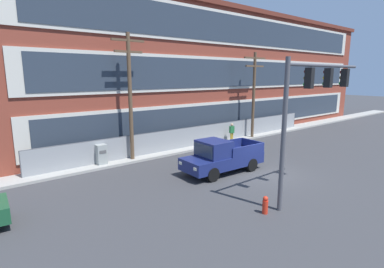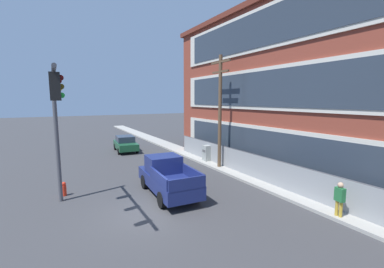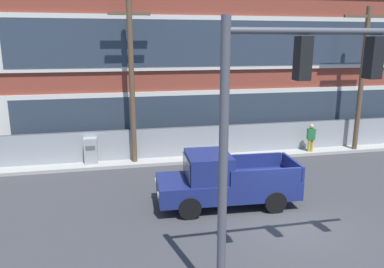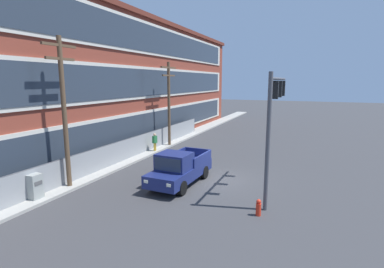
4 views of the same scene
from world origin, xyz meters
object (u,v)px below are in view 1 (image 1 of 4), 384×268
Objects in this scene: pedestrian_near_cabinet at (232,131)px; utility_pole_midblock at (254,91)px; pickup_truck_navy at (221,157)px; electrical_cabinet at (102,156)px; fire_hydrant at (265,205)px; traffic_signal_mast at (311,98)px; utility_pole_near_corner at (130,93)px.

utility_pole_midblock is at bearing -0.86° from pedestrian_near_cabinet.
pickup_truck_navy is 3.70× the size of electrical_cabinet.
pickup_truck_navy is at bearing 64.69° from fire_hydrant.
electrical_cabinet is 0.85× the size of pedestrian_near_cabinet.
fire_hydrant is at bearing 176.14° from traffic_signal_mast.
utility_pole_near_corner is at bearing 93.01° from fire_hydrant.
utility_pole_near_corner is at bearing 106.59° from traffic_signal_mast.
pickup_truck_navy reaches higher than electrical_cabinet.
pedestrian_near_cabinet is (-2.70, 0.04, -3.40)m from utility_pole_midblock.
utility_pole_midblock is 5.41× the size of electrical_cabinet.
traffic_signal_mast is 13.84m from utility_pole_midblock.
pickup_truck_navy is 3.14× the size of pedestrian_near_cabinet.
electrical_cabinet is 11.14m from fire_hydrant.
pickup_truck_navy is at bearing 92.81° from traffic_signal_mast.
traffic_signal_mast is 12.86m from pedestrian_near_cabinet.
traffic_signal_mast is 0.77× the size of utility_pole_near_corner.
utility_pole_midblock is (12.18, -0.29, -0.28)m from utility_pole_near_corner.
traffic_signal_mast reaches higher than electrical_cabinet.
traffic_signal_mast is 11.30m from utility_pole_near_corner.
utility_pole_near_corner reaches higher than pickup_truck_navy.
traffic_signal_mast is at bearing -130.32° from utility_pole_midblock.
traffic_signal_mast is at bearing -73.41° from utility_pole_near_corner.
utility_pole_near_corner is at bearing -4.38° from electrical_cabinet.
utility_pole_midblock is 4.34m from pedestrian_near_cabinet.
electrical_cabinet is at bearing 178.21° from utility_pole_midblock.
utility_pole_midblock reaches higher than traffic_signal_mast.
traffic_signal_mast is 5.13m from fire_hydrant.
electrical_cabinet is at bearing 177.99° from pedestrian_near_cabinet.
utility_pole_midblock reaches higher than pedestrian_near_cabinet.
electrical_cabinet is 11.60m from pedestrian_near_cabinet.
utility_pole_midblock is at bearing 29.81° from pickup_truck_navy.
pickup_truck_navy is 6.80× the size of fire_hydrant.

